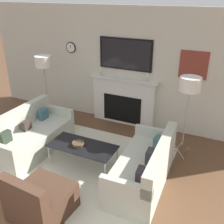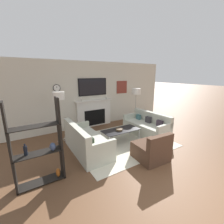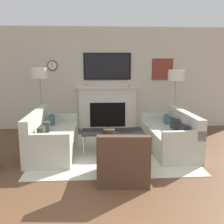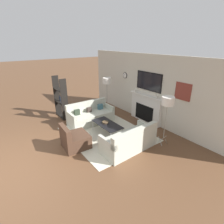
{
  "view_description": "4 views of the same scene",
  "coord_description": "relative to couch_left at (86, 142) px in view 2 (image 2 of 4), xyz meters",
  "views": [
    {
      "loc": [
        2.21,
        -0.28,
        2.99
      ],
      "look_at": [
        0.32,
        3.75,
        0.9
      ],
      "focal_mm": 42.0,
      "sensor_mm": 36.0,
      "label": 1
    },
    {
      "loc": [
        -2.68,
        -0.59,
        2.2
      ],
      "look_at": [
        -0.09,
        3.5,
        0.97
      ],
      "focal_mm": 24.0,
      "sensor_mm": 36.0,
      "label": 2
    },
    {
      "loc": [
        -0.32,
        -1.92,
        1.79
      ],
      "look_at": [
        0.01,
        3.32,
        0.79
      ],
      "focal_mm": 42.0,
      "sensor_mm": 36.0,
      "label": 3
    },
    {
      "loc": [
        4.6,
        0.01,
        3.12
      ],
      "look_at": [
        0.11,
        3.29,
        0.87
      ],
      "focal_mm": 28.0,
      "sensor_mm": 36.0,
      "label": 4
    }
  ],
  "objects": [
    {
      "name": "coffee_table",
      "position": [
        1.22,
        -0.01,
        0.1
      ],
      "size": [
        1.24,
        0.58,
        0.43
      ],
      "color": "black",
      "rests_on": "ground_plane"
    },
    {
      "name": "shelf_unit",
      "position": [
        -1.27,
        -0.7,
        0.5
      ],
      "size": [
        0.92,
        0.28,
        1.76
      ],
      "color": "black",
      "rests_on": "ground_plane"
    },
    {
      "name": "couch_right",
      "position": [
        2.4,
        0.0,
        -0.0
      ],
      "size": [
        0.84,
        1.76,
        0.82
      ],
      "color": "#B8BAA8",
      "rests_on": "ground_plane"
    },
    {
      "name": "floor_lamp_right",
      "position": [
        2.81,
        1.11,
        1.16
      ],
      "size": [
        0.38,
        0.38,
        1.62
      ],
      "color": "#9E998E",
      "rests_on": "ground_plane"
    },
    {
      "name": "fireplace_wall",
      "position": [
        1.21,
        2.03,
        0.93
      ],
      "size": [
        7.46,
        0.28,
        2.7
      ],
      "color": "beige",
      "rests_on": "ground_plane"
    },
    {
      "name": "decorative_bowl",
      "position": [
        1.15,
        -0.03,
        0.16
      ],
      "size": [
        0.23,
        0.23,
        0.06
      ],
      "color": "brown",
      "rests_on": "coffee_table"
    },
    {
      "name": "area_rug",
      "position": [
        1.2,
        -0.0,
        -0.3
      ],
      "size": [
        3.01,
        2.58,
        0.01
      ],
      "color": "beige",
      "rests_on": "ground_plane"
    },
    {
      "name": "floor_lamp_left",
      "position": [
        -0.4,
        1.11,
        1.21
      ],
      "size": [
        0.37,
        0.37,
        1.67
      ],
      "color": "#9E998E",
      "rests_on": "ground_plane"
    },
    {
      "name": "couch_left",
      "position": [
        0.0,
        0.0,
        0.0
      ],
      "size": [
        0.83,
        1.81,
        0.84
      ],
      "color": "#B8BAA8",
      "rests_on": "ground_plane"
    },
    {
      "name": "armchair",
      "position": [
        1.29,
        -1.29,
        -0.03
      ],
      "size": [
        0.81,
        0.82,
        0.78
      ],
      "color": "#483022",
      "rests_on": "ground_plane"
    }
  ]
}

